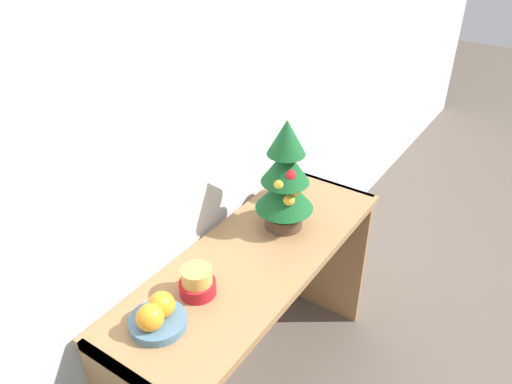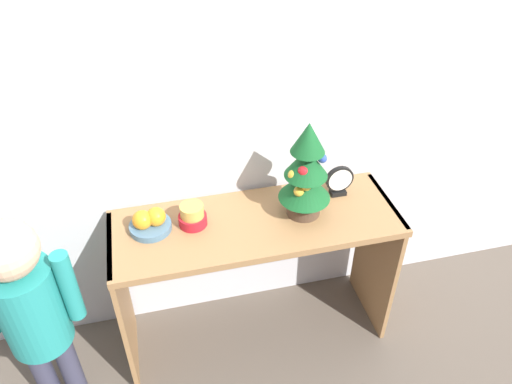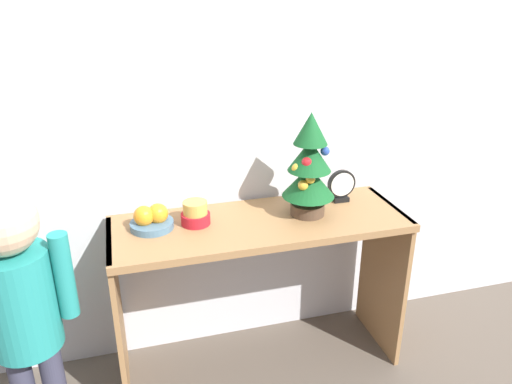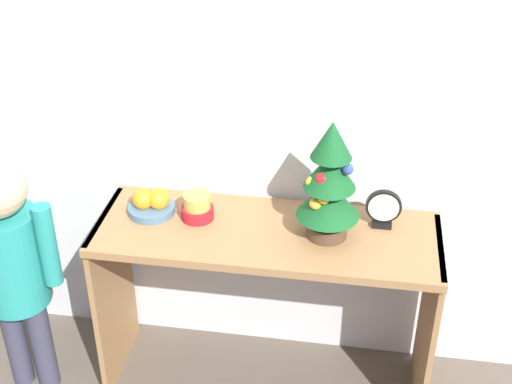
% 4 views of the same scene
% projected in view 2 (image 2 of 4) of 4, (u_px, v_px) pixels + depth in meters
% --- Properties ---
extents(ground_plane, '(12.00, 12.00, 0.00)m').
position_uv_depth(ground_plane, '(267.00, 366.00, 2.31)').
color(ground_plane, brown).
extents(back_wall, '(7.00, 0.05, 2.50)m').
position_uv_depth(back_wall, '(240.00, 72.00, 1.91)').
color(back_wall, silver).
rests_on(back_wall, ground_plane).
extents(console_table, '(1.19, 0.42, 0.71)m').
position_uv_depth(console_table, '(256.00, 249.00, 2.14)').
color(console_table, olive).
rests_on(console_table, ground_plane).
extents(mini_tree, '(0.21, 0.21, 0.43)m').
position_uv_depth(mini_tree, '(306.00, 172.00, 1.95)').
color(mini_tree, '#4C3828').
rests_on(mini_tree, console_table).
extents(fruit_bowl, '(0.17, 0.17, 0.10)m').
position_uv_depth(fruit_bowl, '(150.00, 222.00, 1.98)').
color(fruit_bowl, '#476B84').
rests_on(fruit_bowl, console_table).
extents(singing_bowl, '(0.12, 0.12, 0.09)m').
position_uv_depth(singing_bowl, '(192.00, 216.00, 2.00)').
color(singing_bowl, '#AD1923').
rests_on(singing_bowl, console_table).
extents(desk_clock, '(0.12, 0.04, 0.14)m').
position_uv_depth(desk_clock, '(339.00, 181.00, 2.14)').
color(desk_clock, black).
rests_on(desk_clock, console_table).
extents(child_figure, '(0.37, 0.23, 1.00)m').
position_uv_depth(child_figure, '(29.00, 303.00, 1.81)').
color(child_figure, '#38384C').
rests_on(child_figure, ground_plane).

